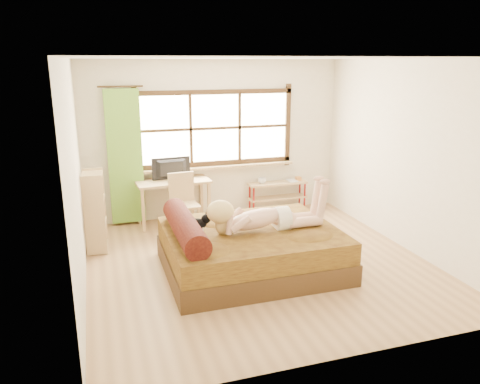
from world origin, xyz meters
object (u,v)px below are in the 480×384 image
object	(u,v)px
kitten	(195,223)
desk	(173,186)
bed	(247,248)
bookshelf	(95,211)
woman	(264,205)
chair	(183,199)
pipe_shelf	(278,190)

from	to	relation	value
kitten	desk	distance (m)	2.02
bed	bookshelf	bearing A→B (deg)	144.44
woman	chair	distance (m)	1.97
kitten	pipe_shelf	world-z (taller)	kitten
chair	bookshelf	distance (m)	1.42
bed	chair	xyz separation A→B (m)	(-0.51, 1.75, 0.22)
woman	chair	xyz separation A→B (m)	(-0.72, 1.80, -0.37)
kitten	bookshelf	xyz separation A→B (m)	(-1.21, 1.23, -0.11)
kitten	chair	size ratio (longest dim) A/B	0.36
desk	bookshelf	xyz separation A→B (m)	(-1.27, -0.78, -0.07)
bookshelf	chair	bearing A→B (deg)	20.09
bookshelf	woman	bearing A→B (deg)	-30.66
woman	pipe_shelf	world-z (taller)	woman
bed	bookshelf	distance (m)	2.31
bookshelf	kitten	bearing A→B (deg)	-42.62
bed	pipe_shelf	xyz separation A→B (m)	(1.33, 2.23, 0.10)
chair	bed	bearing A→B (deg)	-77.67
bed	kitten	bearing A→B (deg)	171.33
woman	bookshelf	world-z (taller)	woman
bed	kitten	world-z (taller)	bed
desk	pipe_shelf	bearing A→B (deg)	-0.38
kitten	pipe_shelf	distance (m)	2.94
bed	bookshelf	size ratio (longest dim) A/B	1.94
woman	desk	xyz separation A→B (m)	(-0.81, 2.16, -0.24)
bed	desk	xyz separation A→B (m)	(-0.60, 2.11, 0.35)
woman	kitten	bearing A→B (deg)	170.12
pipe_shelf	bookshelf	size ratio (longest dim) A/B	0.94
woman	bed	bearing A→B (deg)	166.25
desk	chair	size ratio (longest dim) A/B	1.31
bed	bookshelf	xyz separation A→B (m)	(-1.87, 1.33, 0.28)
desk	bookshelf	bearing A→B (deg)	-152.22
bed	kitten	size ratio (longest dim) A/B	6.68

